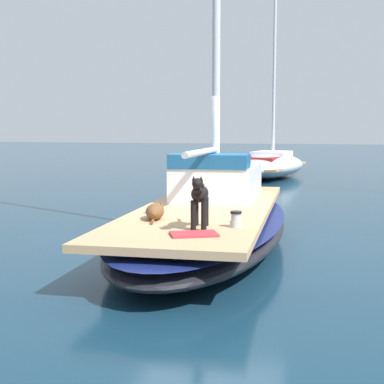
% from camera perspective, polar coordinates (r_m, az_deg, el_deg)
% --- Properties ---
extents(ground_plane, '(120.00, 120.00, 0.00)m').
position_cam_1_polar(ground_plane, '(9.35, 1.48, -5.48)').
color(ground_plane, '#143347').
extents(sailboat_main, '(2.78, 7.33, 0.66)m').
position_cam_1_polar(sailboat_main, '(9.28, 1.49, -3.46)').
color(sailboat_main, black).
rests_on(sailboat_main, ground).
extents(mast_main, '(0.14, 2.27, 7.61)m').
position_cam_1_polar(mast_main, '(10.12, 2.34, 18.77)').
color(mast_main, silver).
rests_on(mast_main, sailboat_main).
extents(cabin_house, '(1.48, 2.27, 0.84)m').
position_cam_1_polar(cabin_house, '(10.29, 2.60, 1.28)').
color(cabin_house, silver).
rests_on(cabin_house, sailboat_main).
extents(dog_black, '(0.29, 0.94, 0.70)m').
position_cam_1_polar(dog_black, '(7.15, 0.77, -0.40)').
color(dog_black, black).
rests_on(dog_black, sailboat_main).
extents(dog_brown, '(0.38, 0.95, 0.22)m').
position_cam_1_polar(dog_brown, '(7.99, -3.74, -1.96)').
color(dog_brown, brown).
rests_on(dog_brown, sailboat_main).
extents(deck_winch, '(0.16, 0.16, 0.21)m').
position_cam_1_polar(deck_winch, '(7.33, 4.48, -2.81)').
color(deck_winch, '#B7B7BC').
rests_on(deck_winch, sailboat_main).
extents(deck_towel, '(0.66, 0.56, 0.03)m').
position_cam_1_polar(deck_towel, '(6.77, 0.19, -4.29)').
color(deck_towel, '#C6333D').
rests_on(deck_towel, sailboat_main).
extents(moored_boat_far_astern, '(3.22, 6.21, 8.19)m').
position_cam_1_polar(moored_boat_far_astern, '(22.35, 7.81, 2.81)').
color(moored_boat_far_astern, '#B2B7C1').
rests_on(moored_boat_far_astern, ground).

